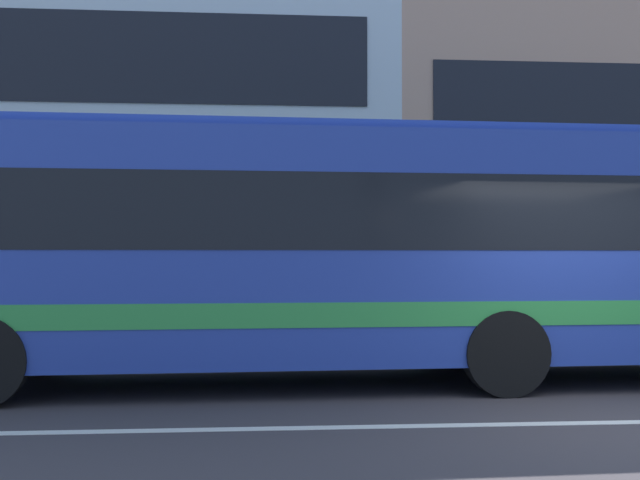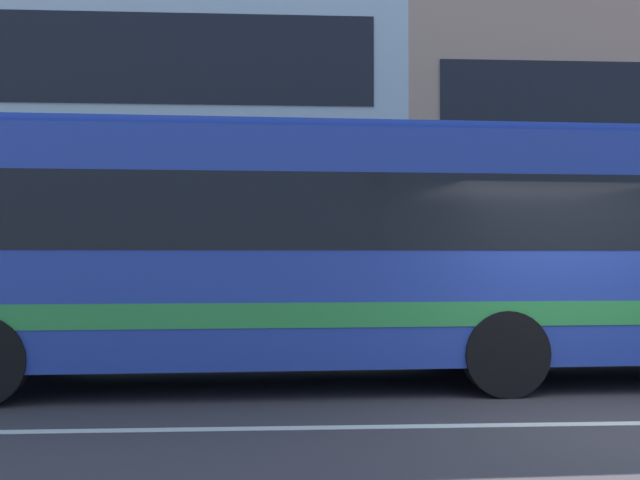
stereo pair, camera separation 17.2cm
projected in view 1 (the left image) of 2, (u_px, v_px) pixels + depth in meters
The scene contains 5 objects.
ground_plane at pixel (632, 422), 7.65m from camera, with size 160.00×160.00×0.00m, color #3E383A.
lane_centre_line at pixel (632, 422), 7.65m from camera, with size 60.00×0.16×0.01m, color silver.
hedge_row_far at pixel (331, 318), 14.05m from camera, with size 15.58×1.10×1.04m, color #397333.
apartment_block_left at pixel (3, 121), 22.27m from camera, with size 21.46×8.20×10.95m.
transit_bus at pixel (417, 245), 10.16m from camera, with size 12.25×3.02×3.22m.
Camera 1 is at (-3.66, -7.41, 1.63)m, focal length 43.94 mm.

